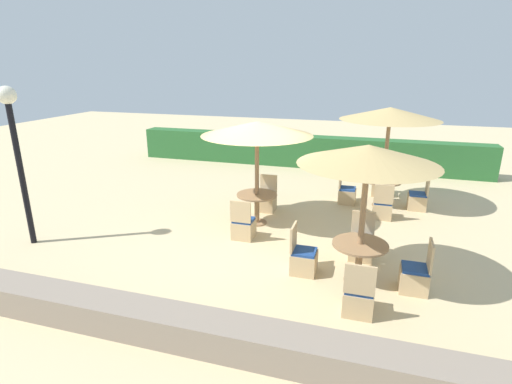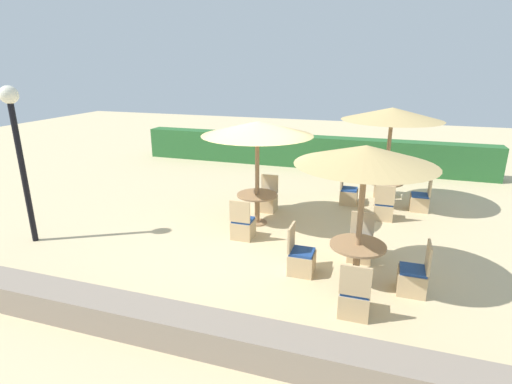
{
  "view_description": "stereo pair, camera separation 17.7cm",
  "coord_description": "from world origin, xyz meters",
  "px_view_note": "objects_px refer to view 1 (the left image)",
  "views": [
    {
      "loc": [
        2.53,
        -7.78,
        3.72
      ],
      "look_at": [
        0.0,
        0.6,
        0.9
      ],
      "focal_mm": 28.0,
      "sensor_mm": 36.0,
      "label": 1
    },
    {
      "loc": [
        2.7,
        -7.73,
        3.72
      ],
      "look_at": [
        0.0,
        0.6,
        0.9
      ],
      "focal_mm": 28.0,
      "sensor_mm": 36.0,
      "label": 2
    }
  ],
  "objects_px": {
    "patio_chair_front_right_east": "(415,277)",
    "patio_chair_center_north": "(267,201)",
    "lamp_post": "(14,135)",
    "parasol_center": "(257,129)",
    "patio_chair_back_right_east": "(418,200)",
    "patio_chair_back_right_south": "(382,208)",
    "patio_chair_front_right_north": "(361,246)",
    "round_table_front_right": "(359,253)",
    "round_table_back_right": "(383,187)",
    "parasol_front_right": "(368,155)",
    "patio_chair_front_right_south": "(358,298)",
    "patio_chair_center_south": "(243,227)",
    "patio_chair_front_right_west": "(303,259)",
    "patio_chair_back_right_north": "(380,187)",
    "round_table_center": "(257,201)",
    "patio_chair_back_right_west": "(347,194)",
    "parasol_back_right": "(390,114)"
  },
  "relations": [
    {
      "from": "patio_chair_front_right_west",
      "to": "patio_chair_front_right_north",
      "type": "height_order",
      "value": "same"
    },
    {
      "from": "patio_chair_back_right_east",
      "to": "round_table_front_right",
      "type": "distance_m",
      "value": 4.48
    },
    {
      "from": "round_table_back_right",
      "to": "patio_chair_front_right_north",
      "type": "xyz_separation_m",
      "value": [
        -0.39,
        -3.34,
        -0.28
      ]
    },
    {
      "from": "patio_chair_back_right_west",
      "to": "patio_chair_front_right_west",
      "type": "distance_m",
      "value": 4.22
    },
    {
      "from": "patio_chair_back_right_south",
      "to": "patio_chair_center_north",
      "type": "height_order",
      "value": "same"
    },
    {
      "from": "round_table_back_right",
      "to": "patio_chair_front_right_east",
      "type": "height_order",
      "value": "patio_chair_front_right_east"
    },
    {
      "from": "parasol_front_right",
      "to": "patio_chair_front_right_north",
      "type": "distance_m",
      "value": 2.24
    },
    {
      "from": "patio_chair_back_right_south",
      "to": "parasol_center",
      "type": "distance_m",
      "value": 3.77
    },
    {
      "from": "round_table_back_right",
      "to": "patio_chair_back_right_west",
      "type": "bearing_deg",
      "value": -177.39
    },
    {
      "from": "patio_chair_front_right_east",
      "to": "patio_chair_center_north",
      "type": "distance_m",
      "value": 4.64
    },
    {
      "from": "round_table_back_right",
      "to": "patio_chair_front_right_north",
      "type": "height_order",
      "value": "patio_chair_front_right_north"
    },
    {
      "from": "parasol_front_right",
      "to": "patio_chair_front_right_west",
      "type": "xyz_separation_m",
      "value": [
        -1.0,
        0.03,
        -2.04
      ]
    },
    {
      "from": "round_table_front_right",
      "to": "patio_chair_front_right_east",
      "type": "distance_m",
      "value": 0.99
    },
    {
      "from": "lamp_post",
      "to": "patio_chair_front_right_south",
      "type": "distance_m",
      "value": 7.25
    },
    {
      "from": "parasol_back_right",
      "to": "round_table_center",
      "type": "bearing_deg",
      "value": -143.23
    },
    {
      "from": "lamp_post",
      "to": "parasol_center",
      "type": "relative_size",
      "value": 1.29
    },
    {
      "from": "patio_chair_back_right_west",
      "to": "round_table_front_right",
      "type": "relative_size",
      "value": 0.96
    },
    {
      "from": "round_table_front_right",
      "to": "patio_chair_front_right_east",
      "type": "xyz_separation_m",
      "value": [
        0.95,
        -0.05,
        -0.3
      ]
    },
    {
      "from": "parasol_front_right",
      "to": "patio_chair_back_right_north",
      "type": "bearing_deg",
      "value": 86.24
    },
    {
      "from": "round_table_center",
      "to": "patio_chair_back_right_east",
      "type": "bearing_deg",
      "value": 29.56
    },
    {
      "from": "lamp_post",
      "to": "patio_chair_front_right_west",
      "type": "bearing_deg",
      "value": 3.97
    },
    {
      "from": "patio_chair_front_right_north",
      "to": "parasol_center",
      "type": "bearing_deg",
      "value": -24.89
    },
    {
      "from": "parasol_back_right",
      "to": "patio_chair_back_right_west",
      "type": "bearing_deg",
      "value": -177.39
    },
    {
      "from": "round_table_front_right",
      "to": "patio_chair_center_south",
      "type": "xyz_separation_m",
      "value": [
        -2.55,
        1.17,
        -0.3
      ]
    },
    {
      "from": "patio_chair_front_right_north",
      "to": "round_table_center",
      "type": "distance_m",
      "value": 2.79
    },
    {
      "from": "patio_chair_back_right_east",
      "to": "round_table_front_right",
      "type": "height_order",
      "value": "patio_chair_back_right_east"
    },
    {
      "from": "lamp_post",
      "to": "parasol_center",
      "type": "height_order",
      "value": "lamp_post"
    },
    {
      "from": "patio_chair_center_south",
      "to": "patio_chair_back_right_east",
      "type": "bearing_deg",
      "value": 38.74
    },
    {
      "from": "lamp_post",
      "to": "round_table_front_right",
      "type": "distance_m",
      "value": 7.1
    },
    {
      "from": "patio_chair_front_right_south",
      "to": "lamp_post",
      "type": "bearing_deg",
      "value": 174.85
    },
    {
      "from": "round_table_back_right",
      "to": "round_table_center",
      "type": "distance_m",
      "value": 3.63
    },
    {
      "from": "patio_chair_front_right_south",
      "to": "patio_chair_center_south",
      "type": "height_order",
      "value": "same"
    },
    {
      "from": "lamp_post",
      "to": "patio_chair_center_north",
      "type": "distance_m",
      "value": 5.9
    },
    {
      "from": "lamp_post",
      "to": "patio_chair_center_south",
      "type": "height_order",
      "value": "lamp_post"
    },
    {
      "from": "round_table_front_right",
      "to": "patio_chair_front_right_south",
      "type": "distance_m",
      "value": 1.05
    },
    {
      "from": "lamp_post",
      "to": "patio_chair_back_right_south",
      "type": "bearing_deg",
      "value": 26.94
    },
    {
      "from": "patio_chair_front_right_south",
      "to": "round_table_front_right",
      "type": "bearing_deg",
      "value": 93.23
    },
    {
      "from": "round_table_back_right",
      "to": "parasol_front_right",
      "type": "relative_size",
      "value": 0.38
    },
    {
      "from": "patio_chair_front_right_north",
      "to": "patio_chair_center_south",
      "type": "relative_size",
      "value": 1.0
    },
    {
      "from": "patio_chair_center_north",
      "to": "parasol_center",
      "type": "bearing_deg",
      "value": 90.76
    },
    {
      "from": "patio_chair_front_right_east",
      "to": "round_table_center",
      "type": "xyz_separation_m",
      "value": [
        -3.46,
        2.15,
        0.3
      ]
    },
    {
      "from": "lamp_post",
      "to": "patio_chair_back_right_south",
      "type": "distance_m",
      "value": 8.42
    },
    {
      "from": "patio_chair_back_right_north",
      "to": "patio_chair_front_right_south",
      "type": "bearing_deg",
      "value": 87.37
    },
    {
      "from": "parasol_back_right",
      "to": "patio_chair_center_north",
      "type": "distance_m",
      "value": 3.88
    },
    {
      "from": "patio_chair_front_right_east",
      "to": "parasol_front_right",
      "type": "bearing_deg",
      "value": 86.75
    },
    {
      "from": "round_table_front_right",
      "to": "parasol_center",
      "type": "xyz_separation_m",
      "value": [
        -2.51,
        2.09,
        1.75
      ]
    },
    {
      "from": "patio_chair_back_right_east",
      "to": "parasol_center",
      "type": "bearing_deg",
      "value": 119.56
    },
    {
      "from": "round_table_center",
      "to": "parasol_center",
      "type": "bearing_deg",
      "value": 122.01
    },
    {
      "from": "patio_chair_back_right_south",
      "to": "patio_chair_front_right_north",
      "type": "height_order",
      "value": "same"
    },
    {
      "from": "parasol_front_right",
      "to": "patio_chair_front_right_west",
      "type": "bearing_deg",
      "value": 178.41
    }
  ]
}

